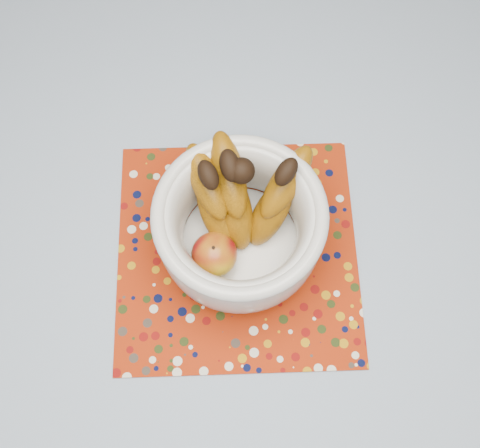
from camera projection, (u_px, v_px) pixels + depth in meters
The scene contains 4 objects.
table at pixel (240, 291), 0.97m from camera, with size 1.20×1.20×0.75m.
tablecloth at pixel (240, 279), 0.89m from camera, with size 1.32×1.32×0.01m, color slate.
placemat at pixel (237, 252), 0.90m from camera, with size 0.38×0.38×0.00m, color #912107.
fruit_bowl at pixel (241, 216), 0.82m from camera, with size 0.28×0.27×0.20m.
Camera 1 is at (0.01, -0.23, 1.62)m, focal length 42.00 mm.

